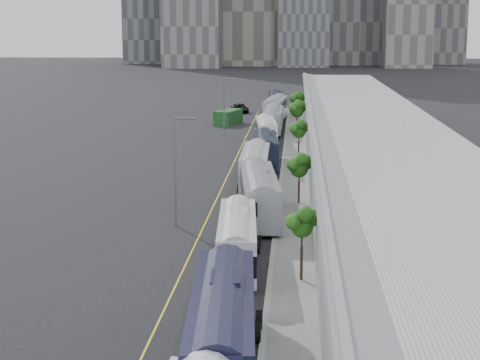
# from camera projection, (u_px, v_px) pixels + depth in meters

# --- Properties ---
(sidewalk) EXTENTS (10.00, 170.00, 0.12)m
(sidewalk) POSITION_uv_depth(u_px,v_px,m) (333.00, 204.00, 70.98)
(sidewalk) COLOR gray
(sidewalk) RESTS_ON ground
(lane_line) EXTENTS (0.12, 160.00, 0.02)m
(lane_line) POSITION_uv_depth(u_px,v_px,m) (215.00, 202.00, 71.72)
(lane_line) COLOR gold
(lane_line) RESTS_ON ground
(depot) EXTENTS (12.45, 160.40, 7.20)m
(depot) POSITION_uv_depth(u_px,v_px,m) (380.00, 166.00, 70.05)
(depot) COLOR gray
(depot) RESTS_ON ground
(bus_1) EXTENTS (3.66, 14.10, 4.08)m
(bus_1) POSITION_uv_depth(u_px,v_px,m) (223.00, 336.00, 36.13)
(bus_1) COLOR black
(bus_1) RESTS_ON ground
(bus_2) EXTENTS (3.19, 12.17, 3.52)m
(bus_2) POSITION_uv_depth(u_px,v_px,m) (237.00, 244.00, 52.36)
(bus_2) COLOR silver
(bus_2) RESTS_ON ground
(bus_3) EXTENTS (4.04, 13.84, 3.99)m
(bus_3) POSITION_uv_depth(u_px,v_px,m) (259.00, 199.00, 65.24)
(bus_3) COLOR gray
(bus_3) RESTS_ON ground
(bus_4) EXTENTS (2.89, 12.95, 3.78)m
(bus_4) POSITION_uv_depth(u_px,v_px,m) (255.00, 169.00, 79.52)
(bus_4) COLOR #B7B9C2
(bus_4) RESTS_ON ground
(bus_5) EXTENTS (3.30, 12.32, 3.56)m
(bus_5) POSITION_uv_depth(u_px,v_px,m) (266.00, 152.00, 90.89)
(bus_5) COLOR #151F31
(bus_5) RESTS_ON ground
(bus_6) EXTENTS (3.44, 12.20, 3.52)m
(bus_6) POSITION_uv_depth(u_px,v_px,m) (266.00, 134.00, 106.98)
(bus_6) COLOR white
(bus_6) RESTS_ON ground
(bus_7) EXTENTS (2.92, 13.13, 3.84)m
(bus_7) POSITION_uv_depth(u_px,v_px,m) (273.00, 122.00, 118.87)
(bus_7) COLOR gray
(bus_7) RESTS_ON ground
(bus_8) EXTENTS (3.86, 14.17, 4.09)m
(bus_8) POSITION_uv_depth(u_px,v_px,m) (275.00, 111.00, 133.44)
(bus_8) COLOR #989BA2
(bus_8) RESTS_ON ground
(bus_9) EXTENTS (3.18, 13.39, 3.89)m
(bus_9) POSITION_uv_depth(u_px,v_px,m) (276.00, 104.00, 145.68)
(bus_9) COLOR black
(bus_9) RESTS_ON ground
(tree_1) EXTENTS (1.38, 1.38, 4.37)m
(tree_1) POSITION_uv_depth(u_px,v_px,m) (302.00, 225.00, 48.81)
(tree_1) COLOR black
(tree_1) RESTS_ON ground
(tree_2) EXTENTS (1.65, 1.65, 4.29)m
(tree_2) POSITION_uv_depth(u_px,v_px,m) (299.00, 166.00, 70.51)
(tree_2) COLOR black
(tree_2) RESTS_ON ground
(tree_3) EXTENTS (1.64, 1.64, 4.37)m
(tree_3) POSITION_uv_depth(u_px,v_px,m) (299.00, 130.00, 94.95)
(tree_3) COLOR black
(tree_3) RESTS_ON ground
(tree_4) EXTENTS (2.11, 2.11, 4.67)m
(tree_4) POSITION_uv_depth(u_px,v_px,m) (297.00, 108.00, 119.07)
(tree_4) COLOR black
(tree_4) RESTS_ON ground
(tree_5) EXTENTS (2.17, 2.17, 4.20)m
(tree_5) POSITION_uv_depth(u_px,v_px,m) (297.00, 99.00, 140.59)
(tree_5) COLOR black
(tree_5) RESTS_ON ground
(street_lamp_near) EXTENTS (2.04, 0.22, 8.64)m
(street_lamp_near) POSITION_uv_depth(u_px,v_px,m) (177.00, 164.00, 62.35)
(street_lamp_near) COLOR #59595E
(street_lamp_near) RESTS_ON ground
(street_lamp_far) EXTENTS (2.04, 0.22, 8.30)m
(street_lamp_far) POSITION_uv_depth(u_px,v_px,m) (225.00, 103.00, 114.86)
(street_lamp_far) COLOR #59595E
(street_lamp_far) RESTS_ON ground
(shipping_container) EXTENTS (4.38, 6.93, 2.29)m
(shipping_container) POSITION_uv_depth(u_px,v_px,m) (228.00, 117.00, 129.34)
(shipping_container) COLOR #15461A
(shipping_container) RESTS_ON ground
(suv) EXTENTS (3.85, 6.22, 1.61)m
(suv) POSITION_uv_depth(u_px,v_px,m) (240.00, 108.00, 147.32)
(suv) COLOR black
(suv) RESTS_ON ground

